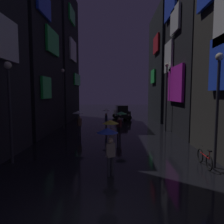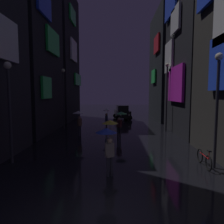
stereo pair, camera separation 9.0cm
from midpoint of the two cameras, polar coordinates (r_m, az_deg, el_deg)
The scene contains 16 objects.
ground_plane at distance 6.23m, azimuth -1.83°, elevation -29.30°, with size 120.00×120.00×0.00m, color black.
building_left_mid at distance 20.01m, azimuth -22.44°, elevation 15.40°, with size 4.25×7.91×14.36m.
building_left_far at distance 28.90m, azimuth -14.85°, elevation 15.18°, with size 4.25×8.49×17.17m.
building_right_mid at distance 19.72m, azimuth 23.75°, elevation 17.27°, with size 4.25×7.49×15.56m.
building_right_far at distance 28.75m, azimuth 16.18°, elevation 12.31°, with size 4.25×8.96×14.32m.
pedestrian_foreground_right_green at distance 15.87m, azimuth 2.64°, elevation -1.48°, with size 0.90×0.90×2.12m.
pedestrian_midstreet_centre_clear at distance 18.91m, azimuth -1.31°, elevation -0.39°, with size 0.90×0.90×2.12m.
pedestrian_far_right_clear at distance 16.74m, azimuth -9.38°, elevation -1.20°, with size 0.90×0.90×2.12m.
pedestrian_near_crossing_blue at distance 8.41m, azimuth -0.97°, elevation -7.55°, with size 0.90×0.90×2.12m.
pedestrian_midstreet_left_yellow at distance 10.79m, azimuth -0.22°, elevation -4.69°, with size 0.90×0.90×2.12m.
bicycle_parked_at_storefront at distance 10.92m, azimuth 25.06°, elevation -11.98°, with size 0.17×1.82×0.96m.
car_distant at distance 27.91m, azimuth 3.03°, elevation -0.10°, with size 2.65×4.32×1.92m.
streetlamp_right_near at distance 10.47m, azimuth 28.10°, elevation 3.80°, with size 0.36×0.36×5.39m.
streetlamp_left_near at distance 11.13m, azimuth -27.10°, elevation 3.08°, with size 0.36×0.36×5.10m.
streetlamp_left_far at distance 20.73m, azimuth -13.55°, elevation 5.64°, with size 0.36×0.36×6.02m.
streetlamp_right_far at distance 19.30m, azimuth 15.52°, elevation 6.14°, with size 0.36×0.36×6.34m.
Camera 2 is at (0.34, -5.12, 3.53)m, focal length 32.00 mm.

